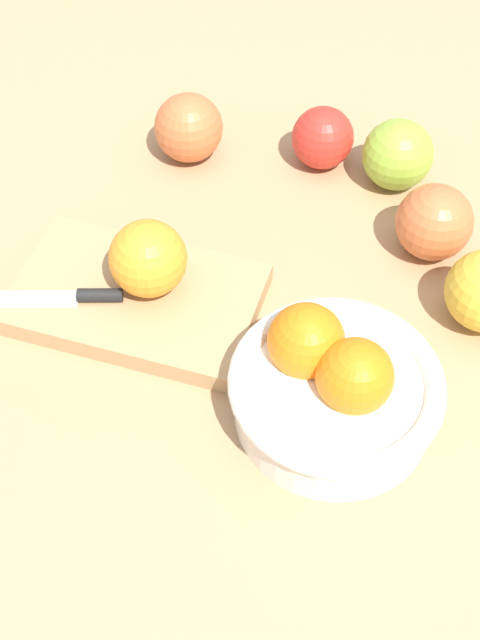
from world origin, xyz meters
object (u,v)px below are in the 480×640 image
(bowl, at_px, (334,386))
(apple_front_left_3, at_px, (398,155))
(apple_front_right, at_px, (189,128))
(knife, at_px, (67,297))
(apple_front_left_2, at_px, (434,222))
(orange_on_board, at_px, (148,259))
(cutting_board, at_px, (136,298))
(apple_front_center, at_px, (325,138))

(bowl, relative_size, apple_front_left_3, 2.38)
(apple_front_right, distance_m, apple_front_left_3, 0.25)
(knife, relative_size, apple_front_left_2, 1.78)
(bowl, xyz_separation_m, knife, (0.28, 0.01, -0.01))
(apple_front_right, height_order, apple_front_left_2, same)
(knife, height_order, apple_front_left_2, apple_front_left_2)
(bowl, xyz_separation_m, apple_front_left_2, (-0.02, -0.24, 0.00))
(bowl, distance_m, apple_front_left_2, 0.24)
(orange_on_board, bearing_deg, apple_front_right, -71.37)
(knife, height_order, apple_front_right, apple_front_right)
(bowl, height_order, apple_front_left_3, bowl)
(cutting_board, height_order, orange_on_board, orange_on_board)
(cutting_board, distance_m, apple_front_center, 0.31)
(orange_on_board, xyz_separation_m, knife, (0.07, 0.05, -0.03))
(orange_on_board, distance_m, apple_front_left_2, 0.31)
(cutting_board, relative_size, apple_front_left_2, 3.01)
(apple_front_left_3, bearing_deg, knife, 55.94)
(apple_front_left_2, xyz_separation_m, apple_front_center, (0.16, -0.09, -0.00))
(bowl, distance_m, apple_front_left_3, 0.34)
(apple_front_right, bearing_deg, knife, 92.06)
(knife, xyz_separation_m, apple_front_left_2, (-0.30, -0.25, 0.01))
(knife, distance_m, apple_front_left_3, 0.41)
(bowl, distance_m, knife, 0.28)
(orange_on_board, relative_size, apple_front_left_3, 0.96)
(apple_front_center, relative_size, apple_front_left_3, 0.90)
(bowl, xyz_separation_m, orange_on_board, (0.22, -0.05, 0.02))
(bowl, height_order, knife, bowl)
(apple_front_center, bearing_deg, knife, 67.12)
(apple_front_left_2, bearing_deg, apple_front_center, -28.26)
(bowl, bearing_deg, cutting_board, -8.45)
(apple_front_right, bearing_deg, orange_on_board, 108.63)
(apple_front_left_2, bearing_deg, apple_front_right, -5.34)
(bowl, xyz_separation_m, cutting_board, (0.23, -0.03, -0.03))
(cutting_board, bearing_deg, apple_front_right, -74.89)
(apple_front_right, distance_m, apple_front_left_2, 0.31)
(bowl, bearing_deg, apple_front_left_3, -80.81)
(orange_on_board, height_order, knife, orange_on_board)
(bowl, xyz_separation_m, apple_front_right, (0.29, -0.27, 0.00))
(apple_front_left_2, bearing_deg, cutting_board, 40.39)
(orange_on_board, relative_size, apple_front_center, 1.06)
(bowl, bearing_deg, knife, 1.12)
(bowl, height_order, apple_front_right, bowl)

